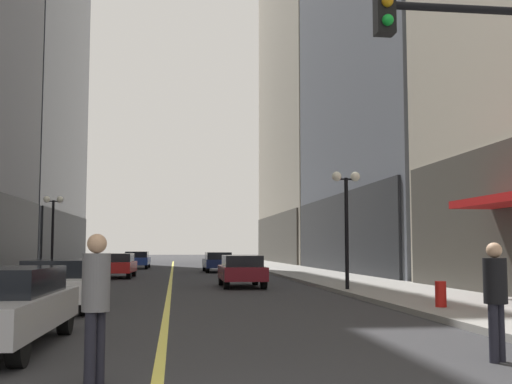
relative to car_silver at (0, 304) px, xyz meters
The scene contains 16 objects.
ground_plane 28.95m from the car_silver, 84.74° to the left, with size 200.00×200.00×0.00m, color #2D2D30.
sidewalk_left 29.36m from the car_silver, 100.99° to the left, with size 4.50×78.00×0.15m, color gray.
sidewalk_right 30.82m from the car_silver, 69.27° to the left, with size 4.50×78.00×0.15m, color gray.
lane_centre_stripe 28.95m from the car_silver, 84.74° to the left, with size 0.16×70.00×0.01m, color #E5D64C.
building_right_far 62.25m from the car_silver, 70.16° to the left, with size 12.72×26.00×50.66m.
car_silver is the anchor object (origin of this frame).
car_white 6.67m from the car_silver, 91.48° to the left, with size 2.02×4.72×1.32m.
car_maroon 16.39m from the car_silver, 69.95° to the left, with size 1.74×4.05×1.32m.
car_red 24.31m from the car_silver, 90.74° to the left, with size 2.00×4.38×1.32m.
car_navy 32.00m from the car_silver, 79.75° to the left, with size 1.89×4.54×1.32m.
car_blue 39.21m from the car_silver, 90.12° to the left, with size 1.94×4.64×1.32m.
pedestrian_in_black_coat 7.82m from the car_silver, 16.14° to the right, with size 0.46×0.46×1.73m.
pedestrian_in_grey_suit 3.60m from the car_silver, 57.92° to the right, with size 0.47×0.47×1.83m.
street_lamp_left_far 24.79m from the car_silver, 98.73° to the left, with size 1.06×0.36×4.43m.
street_lamp_right_mid 14.83m from the car_silver, 51.71° to the left, with size 1.06×0.36×4.43m.
fire_hydrant_right 10.56m from the car_silver, 25.09° to the left, with size 0.28×0.28×0.80m, color red.
Camera 1 is at (0.20, -4.78, 1.66)m, focal length 44.32 mm.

